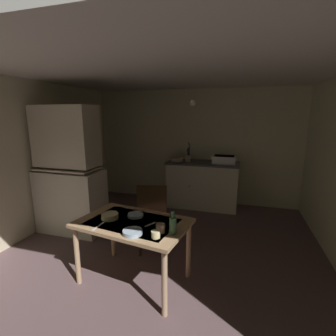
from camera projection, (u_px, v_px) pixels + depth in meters
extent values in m
plane|color=brown|center=(168.00, 243.00, 3.62)|extent=(5.30, 5.30, 0.00)
cube|color=beige|center=(194.00, 146.00, 5.28)|extent=(4.40, 0.10, 2.39)
cube|color=beige|center=(38.00, 157.00, 3.97)|extent=(0.10, 4.08, 2.39)
cube|color=silver|center=(168.00, 68.00, 3.11)|extent=(4.40, 4.08, 0.10)
cube|color=beige|center=(72.00, 201.00, 3.96)|extent=(1.03, 0.54, 1.00)
cube|color=beige|center=(66.00, 136.00, 3.74)|extent=(0.94, 0.46, 0.92)
cube|color=beige|center=(68.00, 169.00, 3.82)|extent=(0.92, 0.48, 0.02)
cube|color=beige|center=(202.00, 185.00, 5.03)|extent=(1.39, 0.60, 0.90)
cube|color=#504C4E|center=(203.00, 163.00, 4.93)|extent=(1.42, 0.63, 0.03)
sphere|color=#2D2823|center=(189.00, 186.00, 4.78)|extent=(0.02, 0.02, 0.02)
cube|color=silver|center=(224.00, 160.00, 4.80)|extent=(0.44, 0.34, 0.15)
cube|color=black|center=(224.00, 156.00, 4.78)|extent=(0.38, 0.28, 0.01)
cylinder|color=#232328|center=(189.00, 154.00, 5.03)|extent=(0.05, 0.05, 0.28)
cylinder|color=#232328|center=(188.00, 150.00, 4.94)|extent=(0.03, 0.12, 0.03)
cylinder|color=#28232C|center=(189.00, 145.00, 5.04)|extent=(0.02, 0.16, 0.12)
cylinder|color=tan|center=(176.00, 159.00, 5.02)|extent=(0.25, 0.25, 0.08)
cylinder|color=beige|center=(188.00, 159.00, 4.96)|extent=(0.10, 0.10, 0.13)
cube|color=tan|center=(133.00, 223.00, 2.68)|extent=(1.30, 0.93, 0.04)
cube|color=white|center=(133.00, 221.00, 2.68)|extent=(1.01, 0.72, 0.00)
cylinder|color=tan|center=(77.00, 255.00, 2.70)|extent=(0.06, 0.06, 0.68)
cylinder|color=tan|center=(164.00, 283.00, 2.26)|extent=(0.06, 0.06, 0.68)
cylinder|color=tan|center=(113.00, 231.00, 3.26)|extent=(0.06, 0.06, 0.68)
cylinder|color=tan|center=(188.00, 250.00, 2.81)|extent=(0.06, 0.06, 0.68)
cube|color=#352215|center=(154.00, 220.00, 3.37)|extent=(0.48, 0.48, 0.03)
cube|color=#362112|center=(152.00, 206.00, 3.13)|extent=(0.38, 0.11, 0.53)
cylinder|color=#352215|center=(167.00, 230.00, 3.58)|extent=(0.04, 0.04, 0.43)
cylinder|color=#352215|center=(144.00, 230.00, 3.59)|extent=(0.04, 0.04, 0.43)
cylinder|color=#352215|center=(165.00, 242.00, 3.24)|extent=(0.04, 0.04, 0.43)
cylinder|color=#352215|center=(140.00, 241.00, 3.26)|extent=(0.04, 0.04, 0.43)
cylinder|color=#9EB2C6|center=(135.00, 215.00, 2.81)|extent=(0.18, 0.18, 0.03)
cylinder|color=beige|center=(110.00, 216.00, 2.75)|extent=(0.19, 0.19, 0.06)
cylinder|color=#9EB2C6|center=(133.00, 232.00, 2.39)|extent=(0.19, 0.19, 0.04)
cylinder|color=beige|center=(156.00, 234.00, 2.32)|extent=(0.09, 0.09, 0.07)
cylinder|color=tan|center=(160.00, 228.00, 2.42)|extent=(0.09, 0.09, 0.09)
cylinder|color=#4C7F56|center=(173.00, 225.00, 2.40)|extent=(0.07, 0.07, 0.16)
cylinder|color=#4C7F56|center=(173.00, 214.00, 2.37)|extent=(0.03, 0.03, 0.07)
cube|color=silver|center=(98.00, 226.00, 2.56)|extent=(0.03, 0.21, 0.00)
cube|color=beige|center=(150.00, 225.00, 2.60)|extent=(0.09, 0.13, 0.00)
sphere|color=#F9EFCC|center=(193.00, 103.00, 3.33)|extent=(0.08, 0.08, 0.08)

